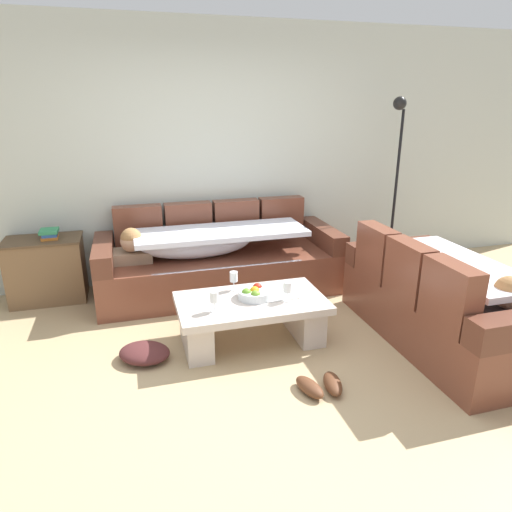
# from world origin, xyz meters

# --- Properties ---
(ground_plane) EXTENTS (14.00, 14.00, 0.00)m
(ground_plane) POSITION_xyz_m (0.00, 0.00, 0.00)
(ground_plane) COLOR tan
(back_wall) EXTENTS (9.00, 0.10, 2.70)m
(back_wall) POSITION_xyz_m (0.00, 2.15, 1.35)
(back_wall) COLOR beige
(back_wall) RESTS_ON ground_plane
(couch_along_wall) EXTENTS (2.46, 0.92, 0.88)m
(couch_along_wall) POSITION_xyz_m (0.01, 1.63, 0.33)
(couch_along_wall) COLOR brown
(couch_along_wall) RESTS_ON ground_plane
(couch_near_window) EXTENTS (0.92, 1.82, 0.88)m
(couch_near_window) POSITION_xyz_m (1.60, 0.08, 0.33)
(couch_near_window) COLOR brown
(couch_near_window) RESTS_ON ground_plane
(coffee_table) EXTENTS (1.20, 0.68, 0.38)m
(coffee_table) POSITION_xyz_m (0.08, 0.48, 0.24)
(coffee_table) COLOR beige
(coffee_table) RESTS_ON ground_plane
(fruit_bowl) EXTENTS (0.28, 0.28, 0.10)m
(fruit_bowl) POSITION_xyz_m (0.11, 0.51, 0.42)
(fruit_bowl) COLOR silver
(fruit_bowl) RESTS_ON coffee_table
(wine_glass_near_left) EXTENTS (0.07, 0.07, 0.17)m
(wine_glass_near_left) POSITION_xyz_m (-0.25, 0.35, 0.50)
(wine_glass_near_left) COLOR silver
(wine_glass_near_left) RESTS_ON coffee_table
(wine_glass_near_right) EXTENTS (0.07, 0.07, 0.17)m
(wine_glass_near_right) POSITION_xyz_m (0.35, 0.38, 0.50)
(wine_glass_near_right) COLOR silver
(wine_glass_near_right) RESTS_ON coffee_table
(wine_glass_far_back) EXTENTS (0.07, 0.07, 0.17)m
(wine_glass_far_back) POSITION_xyz_m (-0.02, 0.71, 0.50)
(wine_glass_far_back) COLOR silver
(wine_glass_far_back) RESTS_ON coffee_table
(open_magazine) EXTENTS (0.29, 0.22, 0.01)m
(open_magazine) POSITION_xyz_m (0.31, 0.49, 0.39)
(open_magazine) COLOR white
(open_magazine) RESTS_ON coffee_table
(side_cabinet) EXTENTS (0.72, 0.44, 0.64)m
(side_cabinet) POSITION_xyz_m (-1.65, 1.85, 0.32)
(side_cabinet) COLOR brown
(side_cabinet) RESTS_ON ground_plane
(book_stack_on_cabinet) EXTENTS (0.17, 0.20, 0.09)m
(book_stack_on_cabinet) POSITION_xyz_m (-1.58, 1.85, 0.69)
(book_stack_on_cabinet) COLOR #B76623
(book_stack_on_cabinet) RESTS_ON side_cabinet
(floor_lamp) EXTENTS (0.33, 0.31, 1.95)m
(floor_lamp) POSITION_xyz_m (2.10, 1.73, 1.12)
(floor_lamp) COLOR black
(floor_lamp) RESTS_ON ground_plane
(pair_of_shoes) EXTENTS (0.35, 0.30, 0.09)m
(pair_of_shoes) POSITION_xyz_m (0.36, -0.31, 0.04)
(pair_of_shoes) COLOR #59331E
(pair_of_shoes) RESTS_ON ground_plane
(crumpled_garment) EXTENTS (0.51, 0.47, 0.12)m
(crumpled_garment) POSITION_xyz_m (-0.80, 0.43, 0.06)
(crumpled_garment) COLOR #4C2323
(crumpled_garment) RESTS_ON ground_plane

